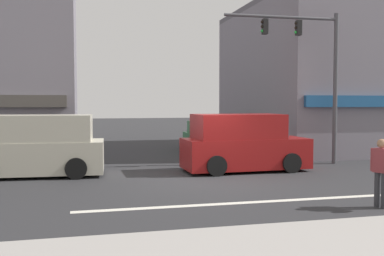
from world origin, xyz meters
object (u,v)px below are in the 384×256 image
at_px(utility_pole_far_right, 308,75).
at_px(street_tree, 320,74).
at_px(traffic_light_mast, 314,63).
at_px(van_parked_curbside, 243,144).
at_px(van_crossing_rightbound, 38,147).
at_px(pedestrian_foreground_with_bag, 382,169).
at_px(sedan_crossing_leftbound, 206,138).

bearing_deg(utility_pole_far_right, street_tree, -106.30).
height_order(traffic_light_mast, van_parked_curbside, traffic_light_mast).
distance_m(street_tree, traffic_light_mast, 4.34).
relative_size(van_crossing_rightbound, pedestrian_foreground_with_bag, 2.82).
relative_size(van_parked_curbside, van_crossing_rightbound, 0.99).
xyz_separation_m(van_parked_curbside, van_crossing_rightbound, (-7.27, 0.55, 0.00)).
relative_size(utility_pole_far_right, sedan_crossing_leftbound, 1.88).
distance_m(van_parked_curbside, sedan_crossing_leftbound, 6.59).
height_order(street_tree, van_crossing_rightbound, street_tree).
xyz_separation_m(street_tree, traffic_light_mast, (-2.34, -3.65, 0.21)).
height_order(traffic_light_mast, van_crossing_rightbound, traffic_light_mast).
bearing_deg(traffic_light_mast, van_parked_curbside, -163.09).
height_order(van_parked_curbside, sedan_crossing_leftbound, van_parked_curbside).
xyz_separation_m(traffic_light_mast, van_parked_curbside, (-3.44, -1.05, -3.17)).
xyz_separation_m(utility_pole_far_right, pedestrian_foreground_with_bag, (-5.37, -13.72, -3.13)).
height_order(traffic_light_mast, sedan_crossing_leftbound, traffic_light_mast).
bearing_deg(van_parked_curbside, utility_pole_far_right, 48.26).
relative_size(utility_pole_far_right, pedestrian_foreground_with_bag, 4.71).
xyz_separation_m(utility_pole_far_right, traffic_light_mast, (-3.11, -6.30, 0.09)).
height_order(sedan_crossing_leftbound, van_crossing_rightbound, van_crossing_rightbound).
bearing_deg(van_parked_curbside, pedestrian_foreground_with_bag, -79.45).
bearing_deg(utility_pole_far_right, van_crossing_rightbound, -153.84).
bearing_deg(traffic_light_mast, pedestrian_foreground_with_bag, -106.89).
relative_size(street_tree, van_crossing_rightbound, 1.29).
bearing_deg(traffic_light_mast, street_tree, 57.38).
height_order(utility_pole_far_right, sedan_crossing_leftbound, utility_pole_far_right).
relative_size(traffic_light_mast, van_crossing_rightbound, 1.32).
height_order(van_crossing_rightbound, pedestrian_foreground_with_bag, van_crossing_rightbound).
bearing_deg(utility_pole_far_right, traffic_light_mast, -116.29).
relative_size(van_parked_curbside, pedestrian_foreground_with_bag, 2.78).
distance_m(traffic_light_mast, sedan_crossing_leftbound, 7.20).
relative_size(van_parked_curbside, sedan_crossing_leftbound, 1.11).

